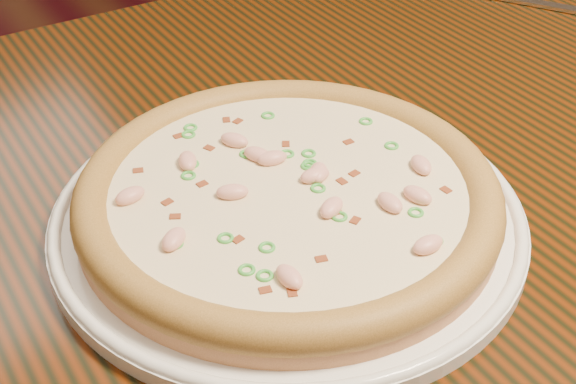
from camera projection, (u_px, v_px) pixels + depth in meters
ground at (83, 351)px, 1.51m from camera, size 9.00×9.00×0.00m
hero_table at (368, 235)px, 0.76m from camera, size 1.20×0.80×0.75m
plate at (288, 214)px, 0.61m from camera, size 0.36×0.36×0.02m
pizza at (288, 195)px, 0.60m from camera, size 0.32×0.32×0.03m
fork at (531, 2)px, 0.96m from camera, size 0.11×0.16×0.00m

